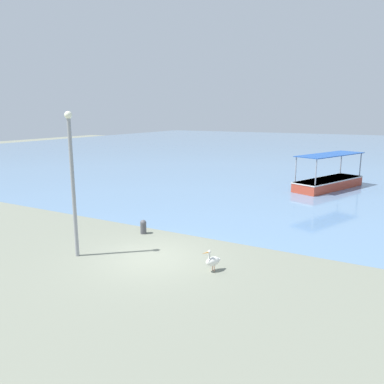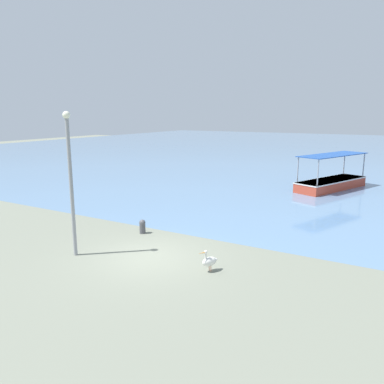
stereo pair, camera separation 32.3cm
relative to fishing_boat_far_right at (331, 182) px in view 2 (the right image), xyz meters
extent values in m
plane|color=slate|center=(-3.67, -17.11, -0.52)|extent=(120.00, 120.00, 0.00)
cube|color=#5E80A4|center=(-3.67, 30.89, -0.52)|extent=(110.00, 90.00, 0.00)
cube|color=#BB422C|center=(0.00, 0.00, -0.17)|extent=(4.07, 6.61, 0.70)
cube|color=silver|center=(0.00, 0.00, 0.14)|extent=(4.12, 6.66, 0.08)
cylinder|color=#99999E|center=(0.38, 3.03, 1.06)|extent=(0.08, 0.08, 1.75)
cylinder|color=#99999E|center=(1.83, 2.44, 1.06)|extent=(0.08, 0.08, 1.75)
cylinder|color=#99999E|center=(-1.83, -2.44, 1.06)|extent=(0.08, 0.08, 1.75)
cylinder|color=#99999E|center=(-0.38, -3.03, 1.06)|extent=(0.08, 0.08, 1.75)
cube|color=#22488F|center=(0.00, 0.00, 1.96)|extent=(4.09, 6.46, 0.05)
cylinder|color=#E0997A|center=(-1.03, -17.13, -0.41)|extent=(0.03, 0.03, 0.22)
cylinder|color=#E0997A|center=(-1.12, -17.08, -0.41)|extent=(0.03, 0.03, 0.22)
ellipsoid|color=white|center=(-1.08, -17.13, -0.16)|extent=(0.51, 0.63, 0.32)
ellipsoid|color=white|center=(-0.97, -16.91, -0.14)|extent=(0.18, 0.20, 0.10)
cylinder|color=white|center=(-1.16, -17.27, 0.06)|extent=(0.07, 0.07, 0.26)
sphere|color=white|center=(-1.16, -17.27, 0.23)|extent=(0.11, 0.11, 0.11)
cone|color=#E5933F|center=(-1.23, -17.42, 0.21)|extent=(0.19, 0.29, 0.06)
cylinder|color=gray|center=(-6.26, -18.33, 2.07)|extent=(0.14, 0.14, 5.19)
sphere|color=#EAEACC|center=(-6.26, -18.33, 4.78)|extent=(0.28, 0.28, 0.28)
cylinder|color=#47474C|center=(-5.64, -14.90, -0.29)|extent=(0.27, 0.27, 0.47)
sphere|color=#4C4C51|center=(-5.64, -14.90, -0.02)|extent=(0.29, 0.29, 0.29)
camera|label=1|loc=(4.10, -28.11, 4.84)|focal=35.00mm
camera|label=2|loc=(4.38, -27.95, 4.84)|focal=35.00mm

